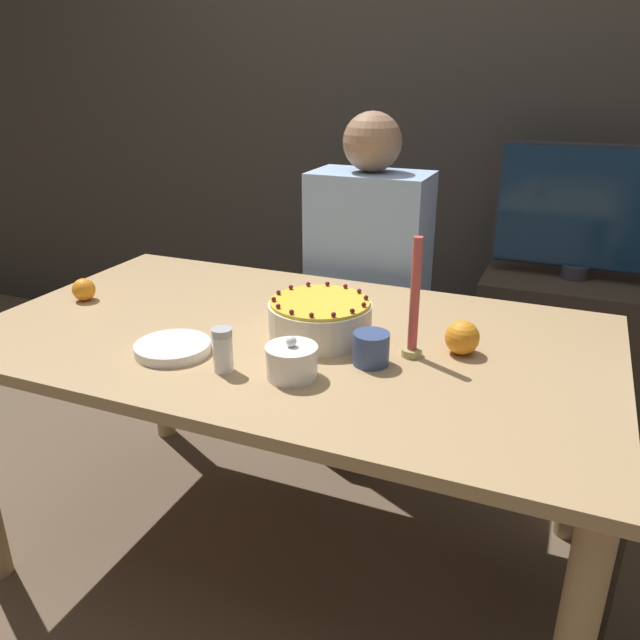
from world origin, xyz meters
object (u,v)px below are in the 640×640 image
object	(u,v)px
candle	(414,309)
tv_monitor	(584,210)
sugar_bowl	(292,361)
person_man_blue_shirt	(367,313)
cake	(320,319)
sugar_shaker	(223,350)

from	to	relation	value
candle	tv_monitor	size ratio (longest dim) A/B	0.46
sugar_bowl	person_man_blue_shirt	bearing A→B (deg)	97.62
sugar_bowl	tv_monitor	xyz separation A→B (m)	(0.55, 1.36, 0.11)
sugar_bowl	cake	bearing A→B (deg)	97.30
sugar_shaker	person_man_blue_shirt	xyz separation A→B (m)	(0.04, 0.92, -0.24)
person_man_blue_shirt	candle	bearing A→B (deg)	116.28
sugar_bowl	person_man_blue_shirt	size ratio (longest dim) A/B	0.09
sugar_shaker	candle	bearing A→B (deg)	33.21
sugar_bowl	tv_monitor	world-z (taller)	tv_monitor
sugar_shaker	person_man_blue_shirt	size ratio (longest dim) A/B	0.08
sugar_bowl	person_man_blue_shirt	distance (m)	0.92
cake	tv_monitor	world-z (taller)	tv_monitor
cake	sugar_bowl	distance (m)	0.24
cake	sugar_shaker	distance (m)	0.29
cake	candle	world-z (taller)	candle
sugar_bowl	person_man_blue_shirt	world-z (taller)	person_man_blue_shirt
cake	sugar_bowl	world-z (taller)	cake
cake	sugar_shaker	world-z (taller)	cake
person_man_blue_shirt	sugar_bowl	bearing A→B (deg)	97.62
candle	tv_monitor	xyz separation A→B (m)	(0.34, 1.15, 0.03)
sugar_bowl	sugar_shaker	distance (m)	0.16
sugar_shaker	tv_monitor	distance (m)	1.56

